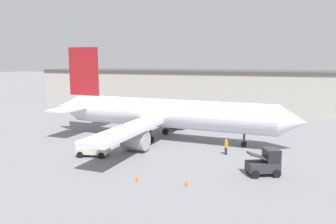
% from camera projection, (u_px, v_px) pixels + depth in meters
% --- Properties ---
extents(ground_plane, '(400.00, 400.00, 0.00)m').
position_uv_depth(ground_plane, '(168.00, 139.00, 44.21)').
color(ground_plane, slate).
extents(terminal_building, '(93.73, 13.69, 8.21)m').
position_uv_depth(terminal_building, '(239.00, 89.00, 73.95)').
color(terminal_building, '#ADA89E').
rests_on(terminal_building, ground_plane).
extents(airplane, '(35.52, 31.61, 12.43)m').
position_uv_depth(airplane, '(161.00, 113.00, 44.01)').
color(airplane, silver).
rests_on(airplane, ground_plane).
extents(ground_crew_worker, '(0.39, 0.39, 1.77)m').
position_uv_depth(ground_crew_worker, '(226.00, 147.00, 37.05)').
color(ground_crew_worker, '#1E2338').
rests_on(ground_crew_worker, ground_plane).
extents(baggage_tug, '(3.72, 2.57, 2.09)m').
position_uv_depth(baggage_tug, '(96.00, 148.00, 36.52)').
color(baggage_tug, beige).
rests_on(baggage_tug, ground_plane).
extents(belt_loader_truck, '(3.34, 2.92, 2.49)m').
position_uv_depth(belt_loader_truck, '(265.00, 163.00, 30.54)').
color(belt_loader_truck, '#2D2D33').
rests_on(belt_loader_truck, ground_plane).
extents(safety_cone_near, '(0.36, 0.36, 0.55)m').
position_uv_depth(safety_cone_near, '(186.00, 183.00, 27.93)').
color(safety_cone_near, '#EF590F').
rests_on(safety_cone_near, ground_plane).
extents(safety_cone_far, '(0.36, 0.36, 0.55)m').
position_uv_depth(safety_cone_far, '(137.00, 178.00, 29.01)').
color(safety_cone_far, '#EF590F').
rests_on(safety_cone_far, ground_plane).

